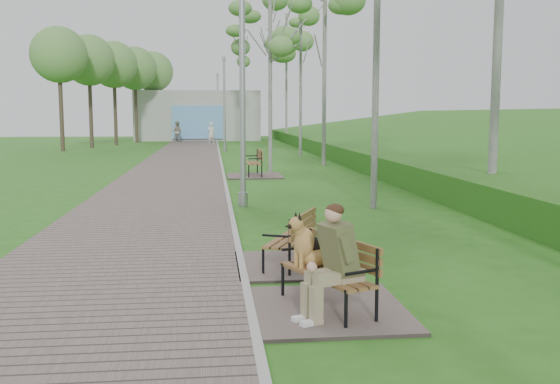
% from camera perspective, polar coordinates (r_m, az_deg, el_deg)
% --- Properties ---
extents(walkway, '(3.50, 67.00, 0.04)m').
position_cam_1_polar(walkway, '(22.96, -9.59, 1.73)').
color(walkway, '#62534F').
rests_on(walkway, ground).
extents(kerb, '(0.10, 67.00, 0.05)m').
position_cam_1_polar(kerb, '(22.93, -5.22, 1.81)').
color(kerb, '#999993').
rests_on(kerb, ground).
extents(embankment, '(14.00, 70.00, 1.60)m').
position_cam_1_polar(embankment, '(24.76, 23.85, 1.56)').
color(embankment, '#387924').
rests_on(embankment, ground).
extents(building_north, '(10.00, 5.20, 4.00)m').
position_cam_1_polar(building_north, '(52.31, -7.50, 6.92)').
color(building_north, '#9E9E99').
rests_on(building_north, ground).
extents(bench_main, '(1.64, 1.82, 1.43)m').
position_cam_1_polar(bench_main, '(6.82, 3.99, -7.75)').
color(bench_main, '#62534F').
rests_on(bench_main, ground).
extents(bench_second, '(1.57, 1.74, 0.96)m').
position_cam_1_polar(bench_second, '(8.85, 0.91, -5.73)').
color(bench_second, '#62534F').
rests_on(bench_second, ground).
extents(bench_third, '(1.87, 2.08, 1.15)m').
position_cam_1_polar(bench_third, '(21.56, -2.45, 2.00)').
color(bench_third, '#62534F').
rests_on(bench_third, ground).
extents(lamp_post_second, '(0.22, 0.22, 5.79)m').
position_cam_1_polar(lamp_post_second, '(14.45, -3.45, 9.35)').
color(lamp_post_second, '#97999E').
rests_on(lamp_post_second, ground).
extents(lamp_post_third, '(0.21, 0.21, 5.37)m').
position_cam_1_polar(lamp_post_third, '(36.19, -5.10, 7.70)').
color(lamp_post_third, '#97999E').
rests_on(lamp_post_third, ground).
extents(lamp_post_far, '(0.21, 0.21, 5.47)m').
position_cam_1_polar(lamp_post_far, '(52.23, -5.70, 7.56)').
color(lamp_post_far, '#97999E').
rests_on(lamp_post_far, ground).
extents(pedestrian_near, '(0.68, 0.58, 1.58)m').
position_cam_1_polar(pedestrian_near, '(43.94, -6.32, 5.34)').
color(pedestrian_near, silver).
rests_on(pedestrian_near, ground).
extents(pedestrian_far, '(0.96, 0.87, 1.62)m').
position_cam_1_polar(pedestrian_far, '(48.16, -9.38, 5.46)').
color(pedestrian_far, gray).
rests_on(pedestrian_far, ground).
extents(birch_mid_c, '(2.26, 2.26, 7.25)m').
position_cam_1_polar(birch_mid_c, '(23.46, -0.91, 15.84)').
color(birch_mid_c, silver).
rests_on(birch_mid_c, ground).
extents(birch_far_a, '(2.33, 2.33, 7.99)m').
position_cam_1_polar(birch_far_a, '(26.41, 4.13, 16.12)').
color(birch_far_a, silver).
rests_on(birch_far_a, ground).
extents(birch_far_b, '(2.52, 2.52, 8.18)m').
position_cam_1_polar(birch_far_b, '(31.80, 1.92, 14.87)').
color(birch_far_b, silver).
rests_on(birch_far_b, ground).
extents(birch_far_c, '(2.62, 2.62, 9.65)m').
position_cam_1_polar(birch_far_c, '(41.11, -0.85, 14.74)').
color(birch_far_c, silver).
rests_on(birch_far_c, ground).
extents(birch_distant_a, '(2.29, 2.29, 8.35)m').
position_cam_1_polar(birch_distant_a, '(43.91, -3.64, 12.90)').
color(birch_distant_a, silver).
rests_on(birch_distant_a, ground).
extents(birch_distant_b, '(2.95, 2.95, 9.73)m').
position_cam_1_polar(birch_distant_b, '(46.58, 0.59, 13.93)').
color(birch_distant_b, silver).
rests_on(birch_distant_b, ground).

